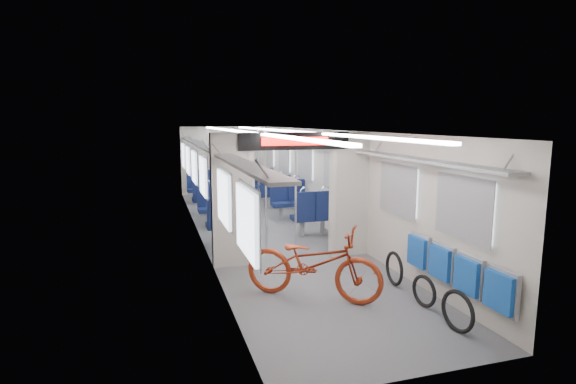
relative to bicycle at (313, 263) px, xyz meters
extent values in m
plane|color=#515456|center=(0.28, 3.82, -0.52)|extent=(12.00, 12.00, 0.00)
cube|color=beige|center=(-1.17, 3.82, 0.63)|extent=(0.02, 12.00, 2.30)
cube|color=beige|center=(1.73, 3.82, 0.63)|extent=(0.02, 12.00, 2.30)
cube|color=beige|center=(0.28, 9.82, 0.63)|extent=(2.90, 0.02, 2.30)
cube|color=beige|center=(0.28, -2.18, 0.63)|extent=(2.90, 0.02, 2.30)
cube|color=silver|center=(0.28, 3.82, 1.78)|extent=(2.90, 12.00, 0.02)
cube|color=white|center=(-0.27, 3.82, 1.75)|extent=(0.12, 11.40, 0.04)
cube|color=white|center=(0.83, 3.82, 1.75)|extent=(0.12, 11.40, 0.04)
cube|color=beige|center=(-0.85, 1.82, 0.48)|extent=(0.65, 0.18, 2.00)
cube|color=beige|center=(1.40, 1.82, 0.48)|extent=(0.65, 0.18, 2.00)
cube|color=beige|center=(0.28, 1.82, 1.63)|extent=(2.90, 0.18, 0.30)
cylinder|color=beige|center=(-0.52, 1.82, 0.48)|extent=(0.20, 0.20, 2.00)
cylinder|color=beige|center=(1.08, 1.82, 0.48)|extent=(0.20, 0.20, 2.00)
cube|color=black|center=(0.28, 1.71, 1.63)|extent=(2.00, 0.03, 0.30)
cube|color=#FF0C07|center=(0.28, 1.68, 1.63)|extent=(1.20, 0.02, 0.14)
cube|color=white|center=(-1.14, -0.98, 0.88)|extent=(0.04, 1.00, 0.75)
cube|color=white|center=(1.70, -0.98, 0.88)|extent=(0.04, 1.00, 0.75)
cube|color=white|center=(-1.14, 0.62, 0.88)|extent=(0.04, 1.00, 0.75)
cube|color=white|center=(1.70, 0.62, 0.88)|extent=(0.04, 1.00, 0.75)
cube|color=white|center=(-1.14, 3.32, 0.88)|extent=(0.04, 1.00, 0.75)
cube|color=white|center=(1.70, 3.32, 0.88)|extent=(0.04, 1.00, 0.75)
cube|color=white|center=(-1.14, 5.22, 0.88)|extent=(0.04, 1.00, 0.75)
cube|color=white|center=(1.70, 5.22, 0.88)|extent=(0.04, 1.00, 0.75)
cube|color=white|center=(-1.14, 7.12, 0.88)|extent=(0.04, 1.00, 0.75)
cube|color=white|center=(1.70, 7.12, 0.88)|extent=(0.04, 1.00, 0.75)
cube|color=white|center=(-1.14, 8.92, 0.88)|extent=(0.04, 1.00, 0.75)
cube|color=white|center=(1.70, 8.92, 0.88)|extent=(0.04, 1.00, 0.75)
cube|color=gray|center=(-0.99, -0.18, 1.43)|extent=(0.30, 3.60, 0.04)
cube|color=gray|center=(1.55, -0.18, 1.43)|extent=(0.30, 3.60, 0.04)
cube|color=gray|center=(-0.99, 5.82, 1.43)|extent=(0.30, 7.60, 0.04)
cube|color=gray|center=(1.55, 5.82, 1.43)|extent=(0.30, 7.60, 0.04)
cube|color=gray|center=(0.28, 9.76, 0.48)|extent=(0.90, 0.05, 2.00)
imported|color=#9D3116|center=(0.00, 0.00, 0.00)|extent=(2.01, 1.72, 1.04)
cube|color=gray|center=(1.66, -1.77, 0.06)|extent=(0.06, 0.46, 0.52)
cube|color=#104398|center=(1.60, -1.77, 0.06)|extent=(0.06, 0.42, 0.44)
cube|color=gray|center=(1.66, -1.22, 0.06)|extent=(0.06, 0.46, 0.52)
cube|color=#104398|center=(1.60, -1.22, 0.06)|extent=(0.06, 0.42, 0.44)
cube|color=gray|center=(1.66, -0.67, 0.06)|extent=(0.06, 0.46, 0.52)
cube|color=#104398|center=(1.60, -0.67, 0.06)|extent=(0.06, 0.42, 0.44)
cube|color=gray|center=(1.66, -0.12, 0.06)|extent=(0.06, 0.46, 0.52)
cube|color=#104398|center=(1.60, -0.12, 0.06)|extent=(0.06, 0.42, 0.44)
torus|color=black|center=(1.29, -1.48, -0.29)|extent=(0.11, 0.52, 0.52)
torus|color=black|center=(1.34, -0.72, -0.32)|extent=(0.12, 0.45, 0.45)
torus|color=black|center=(1.37, 0.13, -0.28)|extent=(0.08, 0.53, 0.53)
cube|color=#0E183E|center=(-0.42, 3.18, -0.12)|extent=(0.45, 0.42, 0.10)
cylinder|color=gray|center=(-0.42, 3.18, -0.35)|extent=(0.10, 0.10, 0.35)
cube|color=#0E183E|center=(-0.42, 3.01, 0.20)|extent=(0.45, 0.08, 0.55)
torus|color=silver|center=(-0.42, 3.01, 0.47)|extent=(0.23, 0.03, 0.23)
cube|color=#0E183E|center=(-0.42, 4.87, -0.12)|extent=(0.45, 0.42, 0.10)
cylinder|color=gray|center=(-0.42, 4.87, -0.35)|extent=(0.10, 0.10, 0.35)
cube|color=#0E183E|center=(-0.42, 5.04, 0.20)|extent=(0.45, 0.08, 0.55)
torus|color=silver|center=(-0.42, 5.04, 0.47)|extent=(0.23, 0.03, 0.23)
cube|color=#0E183E|center=(-0.89, 3.18, -0.12)|extent=(0.45, 0.42, 0.10)
cylinder|color=gray|center=(-0.89, 3.18, -0.35)|extent=(0.10, 0.10, 0.35)
cube|color=#0E183E|center=(-0.89, 3.01, 0.20)|extent=(0.45, 0.08, 0.55)
torus|color=silver|center=(-0.89, 3.01, 0.47)|extent=(0.23, 0.03, 0.23)
cube|color=#0E183E|center=(-0.89, 4.87, -0.12)|extent=(0.45, 0.42, 0.10)
cylinder|color=gray|center=(-0.89, 4.87, -0.35)|extent=(0.10, 0.10, 0.35)
cube|color=#0E183E|center=(-0.89, 5.04, 0.20)|extent=(0.45, 0.08, 0.55)
torus|color=silver|center=(-0.89, 5.04, 0.47)|extent=(0.23, 0.03, 0.23)
cube|color=#0E183E|center=(0.98, 3.35, -0.12)|extent=(0.45, 0.42, 0.10)
cylinder|color=gray|center=(0.98, 3.35, -0.35)|extent=(0.10, 0.10, 0.35)
cube|color=#0E183E|center=(0.98, 3.18, 0.20)|extent=(0.45, 0.08, 0.55)
torus|color=silver|center=(0.98, 3.18, 0.48)|extent=(0.23, 0.03, 0.23)
cube|color=#0E183E|center=(0.98, 5.06, -0.12)|extent=(0.45, 0.42, 0.10)
cylinder|color=gray|center=(0.98, 5.06, -0.35)|extent=(0.10, 0.10, 0.35)
cube|color=#0E183E|center=(0.98, 5.23, 0.20)|extent=(0.45, 0.08, 0.55)
torus|color=silver|center=(0.98, 5.23, 0.48)|extent=(0.23, 0.03, 0.23)
cube|color=#0E183E|center=(1.45, 3.35, -0.12)|extent=(0.45, 0.42, 0.10)
cylinder|color=gray|center=(1.45, 3.35, -0.35)|extent=(0.10, 0.10, 0.35)
cube|color=#0E183E|center=(1.45, 3.18, 0.20)|extent=(0.45, 0.08, 0.55)
torus|color=silver|center=(1.45, 3.18, 0.48)|extent=(0.23, 0.03, 0.23)
cube|color=#0E183E|center=(1.45, 5.06, -0.12)|extent=(0.45, 0.42, 0.10)
cylinder|color=gray|center=(1.45, 5.06, -0.35)|extent=(0.10, 0.10, 0.35)
cube|color=#0E183E|center=(1.45, 5.23, 0.20)|extent=(0.45, 0.08, 0.55)
torus|color=silver|center=(1.45, 5.23, 0.48)|extent=(0.23, 0.03, 0.23)
cube|color=#0E183E|center=(-0.42, 6.34, -0.12)|extent=(0.45, 0.42, 0.10)
cylinder|color=gray|center=(-0.42, 6.34, -0.35)|extent=(0.10, 0.10, 0.35)
cube|color=#0E183E|center=(-0.42, 6.17, 0.20)|extent=(0.45, 0.08, 0.55)
torus|color=silver|center=(-0.42, 6.17, 0.48)|extent=(0.23, 0.03, 0.23)
cube|color=#0E183E|center=(-0.42, 8.03, -0.12)|extent=(0.45, 0.42, 0.10)
cylinder|color=gray|center=(-0.42, 8.03, -0.35)|extent=(0.10, 0.10, 0.35)
cube|color=#0E183E|center=(-0.42, 8.20, 0.20)|extent=(0.45, 0.08, 0.55)
torus|color=silver|center=(-0.42, 8.20, 0.48)|extent=(0.23, 0.03, 0.23)
cube|color=#0E183E|center=(-0.89, 6.34, -0.12)|extent=(0.45, 0.42, 0.10)
cylinder|color=gray|center=(-0.89, 6.34, -0.35)|extent=(0.10, 0.10, 0.35)
cube|color=#0E183E|center=(-0.89, 6.17, 0.20)|extent=(0.45, 0.08, 0.55)
torus|color=silver|center=(-0.89, 6.17, 0.48)|extent=(0.23, 0.03, 0.23)
cube|color=#0E183E|center=(-0.89, 8.03, -0.12)|extent=(0.45, 0.42, 0.10)
cylinder|color=gray|center=(-0.89, 8.03, -0.35)|extent=(0.10, 0.10, 0.35)
cube|color=#0E183E|center=(-0.89, 8.20, 0.20)|extent=(0.45, 0.08, 0.55)
torus|color=silver|center=(-0.89, 8.20, 0.48)|extent=(0.23, 0.03, 0.23)
cube|color=#0E183E|center=(0.98, 6.60, -0.12)|extent=(0.42, 0.39, 0.10)
cylinder|color=gray|center=(0.98, 6.60, -0.35)|extent=(0.10, 0.10, 0.35)
cube|color=#0E183E|center=(0.98, 6.44, 0.19)|extent=(0.42, 0.08, 0.52)
torus|color=silver|center=(0.98, 6.44, 0.45)|extent=(0.22, 0.03, 0.22)
cube|color=#0E183E|center=(0.98, 8.20, -0.12)|extent=(0.42, 0.39, 0.10)
cylinder|color=gray|center=(0.98, 8.20, -0.35)|extent=(0.10, 0.10, 0.35)
cube|color=#0E183E|center=(0.98, 8.36, 0.19)|extent=(0.42, 0.08, 0.52)
torus|color=silver|center=(0.98, 8.36, 0.45)|extent=(0.22, 0.03, 0.22)
cube|color=#0E183E|center=(1.45, 6.60, -0.12)|extent=(0.42, 0.39, 0.10)
cylinder|color=gray|center=(1.45, 6.60, -0.35)|extent=(0.10, 0.10, 0.35)
cube|color=#0E183E|center=(1.45, 6.44, 0.19)|extent=(0.42, 0.08, 0.52)
torus|color=silver|center=(1.45, 6.44, 0.45)|extent=(0.22, 0.03, 0.22)
cube|color=#0E183E|center=(1.45, 8.20, -0.12)|extent=(0.42, 0.39, 0.10)
cylinder|color=gray|center=(1.45, 8.20, -0.35)|extent=(0.10, 0.10, 0.35)
cube|color=#0E183E|center=(1.45, 8.36, 0.19)|extent=(0.42, 0.08, 0.52)
torus|color=silver|center=(1.45, 8.36, 0.45)|extent=(0.22, 0.03, 0.22)
cylinder|color=silver|center=(-0.08, 2.38, 0.63)|extent=(0.04, 0.04, 2.30)
cylinder|color=silver|center=(0.62, 2.71, 0.63)|extent=(0.04, 0.04, 2.30)
cylinder|color=silver|center=(-0.12, 5.73, 0.63)|extent=(0.04, 0.04, 2.30)
cylinder|color=silver|center=(0.55, 5.72, 0.63)|extent=(0.04, 0.04, 2.30)
camera|label=1|loc=(-2.10, -5.71, 1.98)|focal=28.00mm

